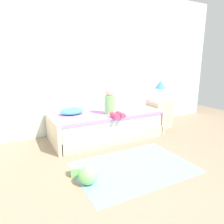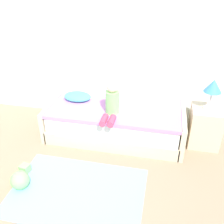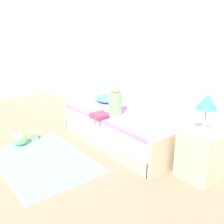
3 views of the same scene
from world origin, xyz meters
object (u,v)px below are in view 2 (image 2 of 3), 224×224
object	(u,v)px
table_lamp	(213,87)
child_figure	(112,102)
bed	(115,121)
toy_ball	(20,180)
toy_block	(25,169)
pillow	(78,96)
nightstand	(205,127)

from	to	relation	value
table_lamp	child_figure	xyz separation A→B (m)	(-1.36, -0.27, -0.23)
bed	child_figure	xyz separation A→B (m)	(-0.01, -0.23, 0.46)
toy_ball	toy_block	xyz separation A→B (m)	(-0.08, 0.26, -0.06)
child_figure	pillow	world-z (taller)	child_figure
table_lamp	bed	bearing A→B (deg)	-178.25
bed	pillow	xyz separation A→B (m)	(-0.64, 0.10, 0.32)
child_figure	table_lamp	bearing A→B (deg)	11.23
pillow	toy_block	bearing A→B (deg)	-105.88
table_lamp	pillow	world-z (taller)	table_lamp
nightstand	table_lamp	bearing A→B (deg)	0.00
child_figure	bed	bearing A→B (deg)	87.75
nightstand	child_figure	world-z (taller)	child_figure
table_lamp	pillow	distance (m)	2.02
table_lamp	child_figure	distance (m)	1.40
pillow	toy_block	size ratio (longest dim) A/B	3.82
child_figure	pillow	size ratio (longest dim) A/B	1.16
pillow	toy_ball	world-z (taller)	pillow
pillow	child_figure	bearing A→B (deg)	-27.54
table_lamp	nightstand	bearing A→B (deg)	0.00
nightstand	toy_ball	bearing A→B (deg)	-147.89
nightstand	toy_block	world-z (taller)	nightstand
bed	child_figure	size ratio (longest dim) A/B	4.14
toy_ball	toy_block	bearing A→B (deg)	107.79
child_figure	pillow	distance (m)	0.72
bed	table_lamp	world-z (taller)	table_lamp
child_figure	toy_ball	xyz separation A→B (m)	(-0.89, -1.14, -0.59)
pillow	toy_ball	size ratio (longest dim) A/B	1.90
table_lamp	toy_block	world-z (taller)	table_lamp
table_lamp	toy_ball	bearing A→B (deg)	-147.89
nightstand	pillow	size ratio (longest dim) A/B	1.36
child_figure	toy_block	distance (m)	1.47
bed	toy_block	world-z (taller)	bed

